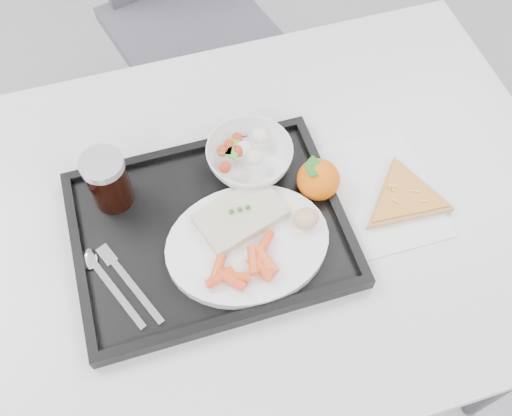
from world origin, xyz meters
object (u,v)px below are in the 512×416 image
(cola_glass, at_px, (108,180))
(tangerine, at_px, (318,180))
(tray, at_px, (210,230))
(dinner_plate, at_px, (248,244))
(table, at_px, (235,234))
(salad_bowl, at_px, (250,157))
(pizza_slice, at_px, (405,197))

(cola_glass, relative_size, tangerine, 1.22)
(tray, distance_m, dinner_plate, 0.07)
(table, distance_m, tray, 0.09)
(salad_bowl, bearing_deg, tray, -134.07)
(table, bearing_deg, tangerine, 2.47)
(tangerine, xyz_separation_m, pizza_slice, (0.14, -0.06, -0.02))
(tray, distance_m, salad_bowl, 0.15)
(dinner_plate, bearing_deg, tray, 134.67)
(cola_glass, distance_m, pizza_slice, 0.51)
(table, relative_size, tangerine, 13.58)
(tangerine, bearing_deg, dinner_plate, -152.56)
(salad_bowl, bearing_deg, table, -122.58)
(tray, distance_m, pizza_slice, 0.34)
(tray, bearing_deg, cola_glass, 143.37)
(tray, bearing_deg, pizza_slice, -6.25)
(table, bearing_deg, pizza_slice, -11.00)
(tray, relative_size, salad_bowl, 2.96)
(cola_glass, bearing_deg, salad_bowl, -0.02)
(dinner_plate, relative_size, tangerine, 3.06)
(tray, xyz_separation_m, salad_bowl, (0.10, 0.11, 0.03))
(table, bearing_deg, dinner_plate, -86.74)
(pizza_slice, bearing_deg, salad_bowl, 149.22)
(pizza_slice, bearing_deg, cola_glass, 163.54)
(dinner_plate, bearing_deg, salad_bowl, 72.17)
(table, xyz_separation_m, dinner_plate, (0.00, -0.07, 0.09))
(table, distance_m, cola_glass, 0.25)
(tray, bearing_deg, dinner_plate, -45.33)
(salad_bowl, relative_size, pizza_slice, 0.61)
(tray, height_order, salad_bowl, salad_bowl)
(cola_glass, bearing_deg, dinner_plate, -39.17)
(cola_glass, height_order, pizza_slice, cola_glass)
(table, distance_m, pizza_slice, 0.31)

